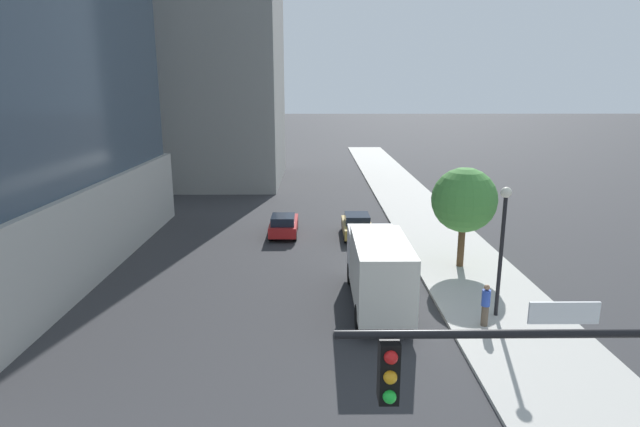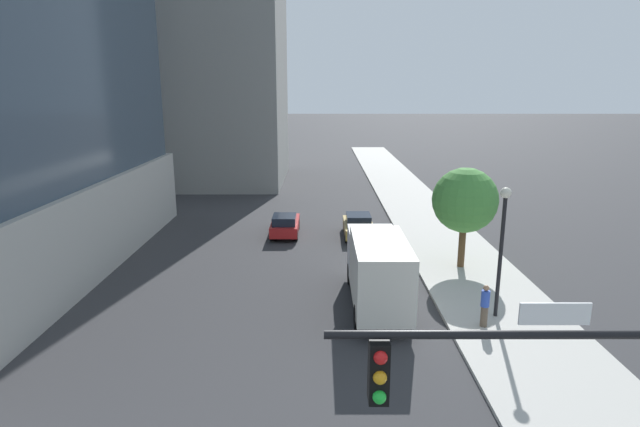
# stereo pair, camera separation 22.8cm
# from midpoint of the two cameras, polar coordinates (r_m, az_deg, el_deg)

# --- Properties ---
(sidewalk) EXTENTS (5.27, 120.00, 0.15)m
(sidewalk) POSITION_cam_midpoint_polar(r_m,az_deg,el_deg) (26.55, 17.46, -7.43)
(sidewalk) COLOR #B2AFA8
(sidewalk) RESTS_ON ground
(traffic_light_pole) EXTENTS (5.56, 0.48, 6.27)m
(traffic_light_pole) POSITION_cam_midpoint_polar(r_m,az_deg,el_deg) (9.56, 24.18, -19.16)
(traffic_light_pole) COLOR black
(traffic_light_pole) RESTS_ON sidewalk
(street_lamp) EXTENTS (0.44, 0.44, 5.45)m
(street_lamp) POSITION_cam_midpoint_polar(r_m,az_deg,el_deg) (21.84, 19.98, -2.02)
(street_lamp) COLOR black
(street_lamp) RESTS_ON sidewalk
(street_tree) EXTENTS (3.38, 3.38, 5.29)m
(street_tree) POSITION_cam_midpoint_polar(r_m,az_deg,el_deg) (27.59, 16.11, 1.39)
(street_tree) COLOR brown
(street_tree) RESTS_ON sidewalk
(car_red) EXTENTS (1.76, 4.10, 1.48)m
(car_red) POSITION_cam_midpoint_polar(r_m,az_deg,el_deg) (33.58, -3.63, -1.23)
(car_red) COLOR red
(car_red) RESTS_ON ground
(car_gold) EXTENTS (1.83, 4.15, 1.48)m
(car_gold) POSITION_cam_midpoint_polar(r_m,az_deg,el_deg) (33.36, 4.55, -1.35)
(car_gold) COLOR #AD8938
(car_gold) RESTS_ON ground
(box_truck) EXTENTS (2.25, 7.23, 3.29)m
(box_truck) POSITION_cam_midpoint_polar(r_m,az_deg,el_deg) (22.43, 6.77, -5.95)
(box_truck) COLOR silver
(box_truck) RESTS_ON ground
(pedestrian_blue_shirt) EXTENTS (0.34, 0.34, 1.73)m
(pedestrian_blue_shirt) POSITION_cam_midpoint_polar(r_m,az_deg,el_deg) (21.59, 18.22, -9.68)
(pedestrian_blue_shirt) COLOR brown
(pedestrian_blue_shirt) RESTS_ON sidewalk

